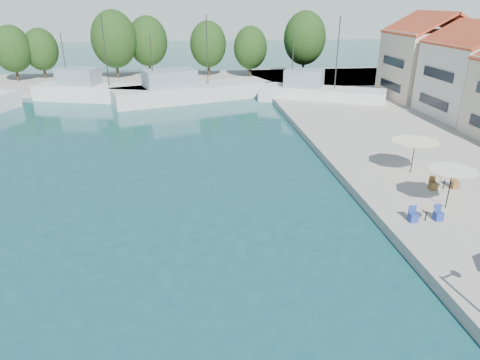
{
  "coord_description": "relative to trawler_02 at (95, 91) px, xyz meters",
  "views": [
    {
      "loc": [
        -3.83,
        2.8,
        11.32
      ],
      "look_at": [
        -1.09,
        26.0,
        1.49
      ],
      "focal_mm": 32.0,
      "sensor_mm": 36.0,
      "label": 1
    }
  ],
  "objects": [
    {
      "name": "building_05",
      "position": [
        39.31,
        -14.93,
        4.19
      ],
      "size": [
        8.4,
        8.8,
        9.7
      ],
      "color": "white",
      "rests_on": "quay_right"
    },
    {
      "name": "trawler_04",
      "position": [
        26.72,
        -4.73,
        0.0
      ],
      "size": [
        14.8,
        9.67,
        10.2
      ],
      "rotation": [
        0.0,
        0.0,
        -0.44
      ],
      "color": "silver",
      "rests_on": "ground"
    },
    {
      "name": "tree_04",
      "position": [
        1.0,
        12.35,
        5.08
      ],
      "size": [
        6.49,
        6.49,
        9.61
      ],
      "color": "#3F2B19",
      "rests_on": "quay_far"
    },
    {
      "name": "trawler_03",
      "position": [
        11.49,
        -1.39,
        -0.0
      ],
      "size": [
        20.08,
        10.94,
        10.2
      ],
      "rotation": [
        0.0,
        0.0,
        0.32
      ],
      "color": "silver",
      "rests_on": "ground"
    },
    {
      "name": "umbrella_cream",
      "position": [
        26.03,
        -28.94,
        1.5
      ],
      "size": [
        3.12,
        3.12,
        2.22
      ],
      "color": "black",
      "rests_on": "quay_right"
    },
    {
      "name": "building_06",
      "position": [
        39.31,
        -5.93,
        4.43
      ],
      "size": [
        9.0,
        8.8,
        10.2
      ],
      "color": "beige",
      "rests_on": "quay_right"
    },
    {
      "name": "trawler_02",
      "position": [
        0.0,
        0.0,
        0.0
      ],
      "size": [
        15.88,
        8.15,
        10.2
      ],
      "rotation": [
        0.0,
        0.0,
        -0.28
      ],
      "color": "white",
      "rests_on": "ground"
    },
    {
      "name": "quay_far",
      "position": [
        7.31,
        10.07,
        -0.77
      ],
      "size": [
        90.0,
        16.0,
        0.6
      ],
      "primitive_type": "cube",
      "color": "#A8A197",
      "rests_on": "ground"
    },
    {
      "name": "tree_06",
      "position": [
        14.61,
        13.11,
        4.16
      ],
      "size": [
        5.42,
        5.42,
        8.02
      ],
      "color": "#3F2B19",
      "rests_on": "quay_far"
    },
    {
      "name": "tree_03",
      "position": [
        -9.75,
        13.58,
        3.66
      ],
      "size": [
        4.83,
        4.83,
        7.15
      ],
      "color": "#3F2B19",
      "rests_on": "quay_far"
    },
    {
      "name": "tree_07",
      "position": [
        20.77,
        11.25,
        3.77
      ],
      "size": [
        4.97,
        4.97,
        7.35
      ],
      "color": "#3F2B19",
      "rests_on": "quay_far"
    },
    {
      "name": "tree_02",
      "position": [
        -13.0,
        11.68,
        3.96
      ],
      "size": [
        5.18,
        5.18,
        7.67
      ],
      "color": "#3F2B19",
      "rests_on": "quay_far"
    },
    {
      "name": "hill_west",
      "position": [
        -14.69,
        103.07,
        6.93
      ],
      "size": [
        180.0,
        40.0,
        16.0
      ],
      "primitive_type": "cube",
      "color": "gray",
      "rests_on": "ground"
    },
    {
      "name": "cafe_table_02",
      "position": [
        23.51,
        -35.49,
        -0.18
      ],
      "size": [
        1.82,
        0.7,
        0.76
      ],
      "color": "black",
      "rests_on": "quay_right"
    },
    {
      "name": "tree_05",
      "position": [
        5.57,
        14.74,
        4.56
      ],
      "size": [
        5.89,
        5.89,
        8.72
      ],
      "color": "#3F2B19",
      "rests_on": "quay_far"
    },
    {
      "name": "hill_east",
      "position": [
        55.31,
        123.07,
        4.93
      ],
      "size": [
        140.0,
        40.0,
        12.0
      ],
      "primitive_type": "cube",
      "color": "gray",
      "rests_on": "ground"
    },
    {
      "name": "tree_08",
      "position": [
        29.25,
        12.39,
        4.96
      ],
      "size": [
        6.35,
        6.35,
        9.4
      ],
      "color": "#3F2B19",
      "rests_on": "quay_far"
    },
    {
      "name": "umbrella_white",
      "position": [
        25.46,
        -34.15,
        1.55
      ],
      "size": [
        2.64,
        2.64,
        2.27
      ],
      "color": "black",
      "rests_on": "quay_right"
    },
    {
      "name": "cafe_table_03",
      "position": [
        26.75,
        -31.72,
        -0.18
      ],
      "size": [
        1.82,
        0.7,
        0.76
      ],
      "color": "black",
      "rests_on": "quay_right"
    }
  ]
}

